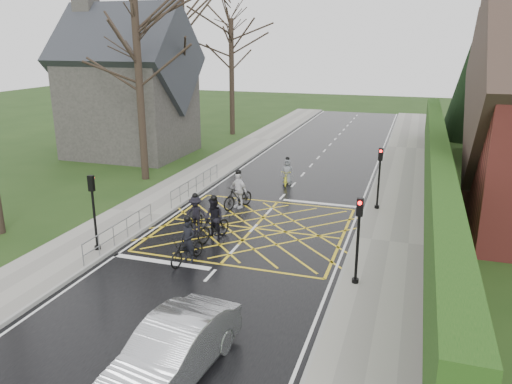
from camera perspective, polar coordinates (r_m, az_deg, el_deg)
The scene contains 22 objects.
ground at distance 22.68m, azimuth -0.29°, elevation -4.18°, with size 120.00×120.00×0.00m, color #1B3210.
road at distance 22.68m, azimuth -0.29°, elevation -4.17°, with size 9.00×80.00×0.01m, color black.
sidewalk_right at distance 21.67m, azimuth 15.03°, elevation -5.62°, with size 3.00×80.00×0.15m, color gray.
sidewalk_left at distance 25.09m, azimuth -13.42°, elevation -2.38°, with size 3.00×80.00×0.15m, color gray.
stone_wall at distance 27.25m, azimuth 19.54°, elevation -0.75°, with size 0.50×38.00×0.70m, color slate.
hedge at distance 26.80m, azimuth 19.90°, elevation 2.82°, with size 0.90×38.00×2.80m, color #11340E.
conifer at distance 46.38m, azimuth 23.57°, elevation 11.63°, with size 4.60×4.60×10.00m.
church at distance 38.05m, azimuth -14.39°, elevation 11.53°, with size 8.80×7.80×11.00m.
tree_near at distance 30.43m, azimuth -13.47°, elevation 16.00°, with size 9.24×9.24×11.44m.
tree_mid at distance 37.94m, azimuth -8.40°, elevation 17.46°, with size 10.08×10.08×12.48m.
tree_far at distance 45.02m, azimuth -2.83°, elevation 15.66°, with size 8.40×8.40×10.40m.
railing_south at distance 21.39m, azimuth -15.27°, elevation -3.90°, with size 0.05×5.04×1.03m.
railing_north at distance 27.62m, azimuth -6.86°, elevation 1.30°, with size 0.05×6.04×1.03m.
traffic_light_ne at distance 25.19m, azimuth 13.87°, elevation 1.45°, with size 0.24×0.31×3.21m.
traffic_light_se at distance 17.23m, azimuth 11.54°, elevation -5.62°, with size 0.24×0.31×3.21m.
traffic_light_sw at distance 20.59m, azimuth -18.00°, elevation -2.36°, with size 0.24×0.31×3.21m.
cyclist_rear at distance 19.32m, azimuth -7.82°, elevation -6.28°, with size 1.09×2.03×1.88m.
cyclist_back at distance 21.27m, azimuth -4.84°, elevation -3.54°, with size 1.18×2.06×1.99m.
cyclist_mid at distance 22.25m, azimuth -6.95°, elevation -2.94°, with size 1.10×1.88×1.79m.
cyclist_front at distance 25.20m, azimuth -2.06°, elevation -0.23°, with size 1.35×2.06×2.01m.
cyclist_lead at distance 29.47m, azimuth 3.56°, elevation 1.96°, with size 0.85×1.78×1.66m.
car at distance 13.20m, azimuth -9.48°, elevation -17.45°, with size 1.62×4.64×1.53m, color #ABADB2.
Camera 1 is at (6.66, -20.09, 8.17)m, focal length 35.00 mm.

